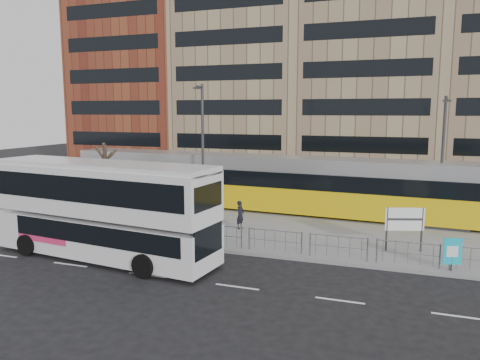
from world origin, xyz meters
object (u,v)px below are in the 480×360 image
(ad_panel, at_px, (452,252))
(traffic_light_west, at_px, (142,202))
(double_decker_bus, at_px, (102,207))
(lamp_post_west, at_px, (202,143))
(lamp_post_east, at_px, (443,155))
(tram, at_px, (278,183))
(station_sign, at_px, (405,221))
(pedestrian, at_px, (240,215))
(bare_tree, at_px, (104,141))

(ad_panel, xyz_separation_m, traffic_light_west, (-15.05, 0.10, 1.14))
(double_decker_bus, distance_m, lamp_post_west, 10.51)
(lamp_post_west, xyz_separation_m, lamp_post_east, (14.67, 1.65, -0.43))
(tram, bearing_deg, lamp_post_west, -151.80)
(station_sign, distance_m, traffic_light_west, 13.29)
(traffic_light_west, relative_size, lamp_post_west, 0.37)
(tram, xyz_separation_m, ad_panel, (10.08, -9.29, -1.02))
(tram, height_order, pedestrian, tram)
(tram, distance_m, traffic_light_west, 10.45)
(traffic_light_west, xyz_separation_m, lamp_post_west, (0.37, 7.07, 2.61))
(double_decker_bus, bearing_deg, traffic_light_west, 94.05)
(tram, bearing_deg, lamp_post_east, 0.79)
(pedestrian, bearing_deg, bare_tree, 92.74)
(bare_tree, bearing_deg, station_sign, -9.79)
(double_decker_bus, xyz_separation_m, bare_tree, (-6.00, 8.70, 2.40))
(station_sign, xyz_separation_m, lamp_post_west, (-12.74, 4.87, 3.11))
(double_decker_bus, xyz_separation_m, pedestrian, (4.36, 6.84, -1.50))
(double_decker_bus, distance_m, lamp_post_east, 19.37)
(ad_panel, bearing_deg, double_decker_bus, 175.54)
(double_decker_bus, relative_size, station_sign, 5.42)
(double_decker_bus, xyz_separation_m, tram, (5.10, 12.37, -0.45))
(ad_panel, bearing_deg, station_sign, 114.26)
(station_sign, relative_size, bare_tree, 0.33)
(ad_panel, bearing_deg, bare_tree, 149.23)
(tram, xyz_separation_m, lamp_post_west, (-4.60, -2.12, 2.74))
(tram, relative_size, station_sign, 14.71)
(tram, height_order, lamp_post_west, lamp_post_west)
(ad_panel, xyz_separation_m, lamp_post_west, (-14.68, 7.18, 3.76))
(bare_tree, bearing_deg, double_decker_bus, -55.38)
(lamp_post_west, bearing_deg, tram, 24.73)
(ad_panel, bearing_deg, traffic_light_west, 163.71)
(station_sign, bearing_deg, lamp_post_east, 55.34)
(station_sign, height_order, bare_tree, bare_tree)
(station_sign, xyz_separation_m, bare_tree, (-19.25, 3.32, 3.22))
(pedestrian, distance_m, lamp_post_west, 6.39)
(station_sign, bearing_deg, double_decker_bus, -176.07)
(traffic_light_west, xyz_separation_m, bare_tree, (-6.14, 5.52, 2.73))
(tram, bearing_deg, bare_tree, -158.26)
(double_decker_bus, xyz_separation_m, lamp_post_west, (0.50, 10.25, 2.29))
(pedestrian, height_order, bare_tree, bare_tree)
(station_sign, distance_m, ad_panel, 3.08)
(double_decker_bus, xyz_separation_m, lamp_post_east, (15.17, 11.90, 1.85))
(ad_panel, height_order, bare_tree, bare_tree)
(double_decker_bus, xyz_separation_m, ad_panel, (15.18, 3.07, -1.47))
(pedestrian, xyz_separation_m, lamp_post_east, (10.81, 5.05, 3.35))
(bare_tree, bearing_deg, ad_panel, -14.87)
(lamp_post_west, bearing_deg, double_decker_bus, -92.82)
(station_sign, bearing_deg, tram, 121.16)
(pedestrian, bearing_deg, station_sign, -86.48)
(traffic_light_west, bearing_deg, lamp_post_west, 68.79)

